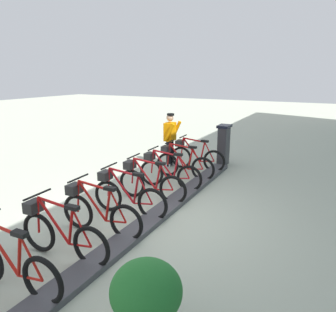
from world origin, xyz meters
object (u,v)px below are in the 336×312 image
at_px(bike_docked_2, 167,172).
at_px(worker_near_rack, 170,138).
at_px(bike_docked_5, 98,211).
at_px(bike_docked_3, 149,182).
at_px(bike_docked_1, 182,163).
at_px(bike_docked_4, 126,195).
at_px(payment_kiosk, 224,144).
at_px(bike_docked_0, 195,156).
at_px(bike_docked_6, 60,233).
at_px(planter_bush, 146,300).
at_px(bike_docked_7, 8,262).

xyz_separation_m(bike_docked_2, worker_near_rack, (0.85, -1.81, 0.48)).
bearing_deg(bike_docked_5, bike_docked_3, -90.00).
bearing_deg(bike_docked_1, bike_docked_4, 90.00).
distance_m(payment_kiosk, worker_near_rack, 1.72).
bearing_deg(bike_docked_5, bike_docked_1, -90.00).
xyz_separation_m(bike_docked_0, bike_docked_1, (0.00, 0.90, 0.00)).
relative_size(bike_docked_1, bike_docked_4, 1.00).
xyz_separation_m(bike_docked_3, bike_docked_6, (0.00, 2.69, 0.00)).
bearing_deg(bike_docked_4, bike_docked_6, 90.00).
bearing_deg(bike_docked_2, bike_docked_4, 90.00).
relative_size(payment_kiosk, bike_docked_6, 0.74).
height_order(bike_docked_4, bike_docked_5, same).
bearing_deg(bike_docked_3, bike_docked_4, 90.00).
bearing_deg(payment_kiosk, bike_docked_1, 72.84).
xyz_separation_m(bike_docked_1, bike_docked_3, (0.00, 1.79, 0.00)).
bearing_deg(worker_near_rack, planter_bush, 115.20).
distance_m(payment_kiosk, bike_docked_3, 3.69).
distance_m(bike_docked_2, bike_docked_5, 2.69).
bearing_deg(planter_bush, worker_near_rack, -64.80).
relative_size(bike_docked_2, bike_docked_7, 1.00).
bearing_deg(bike_docked_6, bike_docked_4, -90.00).
distance_m(bike_docked_3, bike_docked_7, 3.58).
height_order(bike_docked_6, bike_docked_7, same).
xyz_separation_m(bike_docked_6, worker_near_rack, (0.85, -5.39, 0.48)).
distance_m(payment_kiosk, bike_docked_2, 2.82).
distance_m(bike_docked_3, planter_bush, 4.03).
height_order(worker_near_rack, planter_bush, worker_near_rack).
bearing_deg(bike_docked_1, bike_docked_6, 90.00).
bearing_deg(bike_docked_6, bike_docked_2, -90.00).
height_order(bike_docked_1, bike_docked_7, same).
distance_m(bike_docked_0, bike_docked_6, 5.37).
bearing_deg(bike_docked_1, bike_docked_3, 90.00).
bearing_deg(bike_docked_6, planter_bush, 159.28).
height_order(bike_docked_2, worker_near_rack, worker_near_rack).
relative_size(bike_docked_0, bike_docked_6, 1.00).
xyz_separation_m(payment_kiosk, planter_bush, (-1.48, 7.10, -0.12)).
distance_m(bike_docked_4, bike_docked_5, 0.90).
xyz_separation_m(bike_docked_2, bike_docked_5, (0.00, 2.69, 0.00)).
relative_size(bike_docked_7, planter_bush, 1.77).
relative_size(bike_docked_2, bike_docked_6, 1.00).
height_order(bike_docked_1, bike_docked_3, same).
bearing_deg(bike_docked_3, bike_docked_0, -90.00).
bearing_deg(worker_near_rack, bike_docked_6, 98.94).
xyz_separation_m(bike_docked_7, planter_bush, (-2.05, -0.12, 0.11)).
bearing_deg(bike_docked_3, bike_docked_6, 90.00).
xyz_separation_m(bike_docked_2, bike_docked_6, (0.00, 3.58, 0.00)).
bearing_deg(bike_docked_2, bike_docked_5, 90.00).
xyz_separation_m(bike_docked_6, planter_bush, (-2.05, 0.78, 0.11)).
bearing_deg(worker_near_rack, payment_kiosk, -146.43).
bearing_deg(bike_docked_2, bike_docked_6, 90.00).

